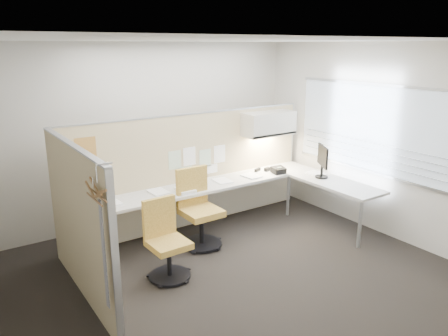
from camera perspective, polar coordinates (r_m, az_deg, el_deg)
floor at (r=5.57m, az=-0.62°, el=-13.88°), size 5.50×4.50×0.01m
ceiling at (r=4.83m, az=-0.73°, el=16.44°), size 5.50×4.50×0.01m
wall_back at (r=6.96m, az=-10.99°, el=4.32°), size 5.50×0.02×2.80m
wall_front at (r=3.48m, az=20.47°, el=-8.11°), size 5.50×0.02×2.80m
wall_right at (r=6.89m, az=18.81°, el=3.65°), size 0.02×4.50×2.80m
window_pane at (r=6.84m, az=18.79°, el=4.85°), size 0.01×2.80×1.30m
partition_back at (r=6.75m, az=-4.27°, el=-0.37°), size 4.10×0.06×1.75m
partition_left at (r=5.04m, az=-18.41°, el=-6.90°), size 0.06×2.20×1.75m
desk at (r=6.65m, az=0.68°, el=-3.06°), size 4.00×2.07×0.73m
overhead_bin at (r=7.20m, az=5.87°, el=5.80°), size 0.90×0.36×0.38m
task_light_strip at (r=7.24m, az=5.82°, el=4.16°), size 0.60×0.06×0.02m
pinned_papers at (r=6.72m, az=-3.57°, el=0.97°), size 1.01×0.00×0.47m
poster at (r=5.98m, az=-17.61°, el=2.19°), size 0.28×0.00×0.35m
chair_left at (r=5.40m, az=-7.62°, el=-9.58°), size 0.51×0.51×0.96m
chair_right at (r=6.17m, az=-3.38°, el=-5.57°), size 0.57×0.57×1.08m
monitor at (r=6.97m, az=12.74°, el=1.09°), size 0.28×0.43×0.51m
phone at (r=7.15m, az=7.10°, el=-0.29°), size 0.23×0.22×0.12m
stapler at (r=7.24m, az=4.40°, el=-0.24°), size 0.15×0.09×0.05m
tape_dispenser at (r=7.27m, az=5.65°, el=-0.17°), size 0.11×0.09×0.06m
coat_hook at (r=3.93m, az=-16.14°, el=-4.66°), size 0.18×0.45×1.34m
paper_stack_0 at (r=5.94m, az=-14.64°, el=-4.46°), size 0.26×0.32×0.03m
paper_stack_1 at (r=6.26m, az=-8.59°, el=-3.11°), size 0.24×0.31×0.02m
paper_stack_2 at (r=6.24m, az=-5.10°, el=-2.90°), size 0.25×0.32×0.05m
paper_stack_3 at (r=6.70m, az=-0.21°, el=-1.68°), size 0.25×0.32×0.02m
paper_stack_4 at (r=6.95m, az=3.58°, el=-1.05°), size 0.25×0.32×0.02m
paper_stack_5 at (r=7.22m, az=11.94°, el=-0.71°), size 0.25×0.31×0.02m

